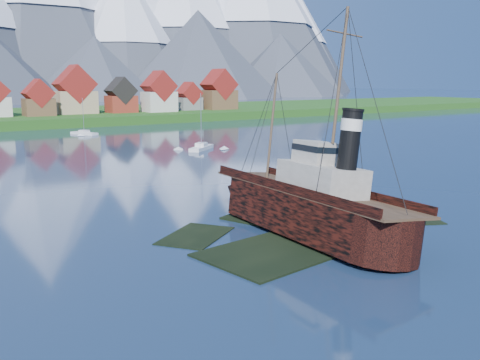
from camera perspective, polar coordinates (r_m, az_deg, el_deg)
ground at (r=52.65m, az=7.12°, el=-5.93°), size 1400.00×1400.00×0.00m
shoal at (r=55.43m, az=7.04°, el=-5.45°), size 31.71×21.24×1.14m
seawall at (r=173.72m, az=-22.97°, el=4.87°), size 600.00×2.50×2.00m
tugboat_wreck at (r=53.62m, az=6.15°, el=-2.44°), size 6.65×28.64×22.70m
sailboat_d at (r=116.39m, az=-4.14°, el=3.38°), size 8.63×7.67×12.65m
sailboat_e at (r=154.81m, az=-16.28°, el=4.76°), size 5.50×9.20×10.46m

